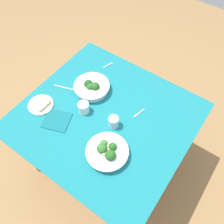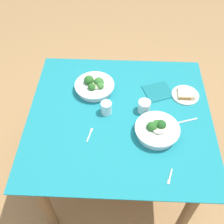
% 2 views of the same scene
% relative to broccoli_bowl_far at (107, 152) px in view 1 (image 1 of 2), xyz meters
% --- Properties ---
extents(ground_plane, '(6.00, 6.00, 0.00)m').
position_rel_broccoli_bowl_far_xyz_m(ground_plane, '(0.18, -0.22, -0.79)').
color(ground_plane, '#9E7547').
extents(dining_table, '(1.15, 1.09, 0.75)m').
position_rel_broccoli_bowl_far_xyz_m(dining_table, '(0.18, -0.22, -0.16)').
color(dining_table, '#197A84').
rests_on(dining_table, ground_plane).
extents(broccoli_bowl_far, '(0.27, 0.27, 0.10)m').
position_rel_broccoli_bowl_far_xyz_m(broccoli_bowl_far, '(0.00, 0.00, 0.00)').
color(broccoli_bowl_far, white).
rests_on(broccoli_bowl_far, dining_table).
extents(broccoli_bowl_near, '(0.26, 0.26, 0.10)m').
position_rel_broccoli_bowl_far_xyz_m(broccoli_bowl_near, '(0.40, -0.35, 0.00)').
color(broccoli_bowl_near, white).
rests_on(broccoli_bowl_near, dining_table).
extents(bread_side_plate, '(0.18, 0.18, 0.03)m').
position_rel_broccoli_bowl_far_xyz_m(bread_side_plate, '(0.61, -0.03, -0.02)').
color(bread_side_plate, silver).
rests_on(bread_side_plate, dining_table).
extents(water_glass_center, '(0.07, 0.07, 0.08)m').
position_rel_broccoli_bowl_far_xyz_m(water_glass_center, '(0.09, -0.20, 0.01)').
color(water_glass_center, silver).
rests_on(water_glass_center, dining_table).
extents(water_glass_side, '(0.08, 0.08, 0.08)m').
position_rel_broccoli_bowl_far_xyz_m(water_glass_side, '(0.33, -0.17, 0.00)').
color(water_glass_side, silver).
rests_on(water_glass_side, dining_table).
extents(fork_by_far_bowl, '(0.03, 0.10, 0.00)m').
position_rel_broccoli_bowl_far_xyz_m(fork_by_far_bowl, '(0.00, -0.38, -0.03)').
color(fork_by_far_bowl, '#B7B7BC').
rests_on(fork_by_far_bowl, dining_table).
extents(fork_by_near_bowl, '(0.04, 0.09, 0.00)m').
position_rel_broccoli_bowl_far_xyz_m(fork_by_near_bowl, '(0.45, -0.64, -0.03)').
color(fork_by_near_bowl, '#B7B7BC').
rests_on(fork_by_near_bowl, dining_table).
extents(table_knife_left, '(0.18, 0.07, 0.00)m').
position_rel_broccoli_bowl_far_xyz_m(table_knife_left, '(0.57, -0.25, -0.03)').
color(table_knife_left, '#B7B7BC').
rests_on(table_knife_left, dining_table).
extents(napkin_folded_upper, '(0.22, 0.21, 0.01)m').
position_rel_broccoli_bowl_far_xyz_m(napkin_folded_upper, '(0.43, -0.00, -0.03)').
color(napkin_folded_upper, '#156870').
rests_on(napkin_folded_upper, dining_table).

